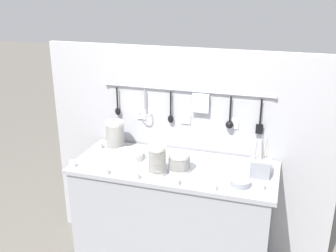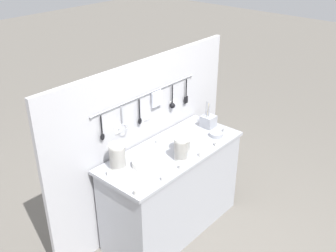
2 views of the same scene
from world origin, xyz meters
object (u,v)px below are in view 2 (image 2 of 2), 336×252
cutlery_caddy (208,121)px  cup_front_right (109,173)px  cup_mid_row (225,130)px  cup_by_caddy (181,167)px  bowl_stack_wide_centre (181,149)px  cup_back_right (136,192)px  bowl_stack_nested_right (182,144)px  cup_back_left (158,141)px  cup_edge_near (164,178)px  cup_centre (201,154)px  plate_stack (144,163)px  steel_mixing_bowl (216,134)px  bowl_stack_back_corner (117,156)px  cup_beside_plates (217,144)px

cutlery_caddy → cup_front_right: cutlery_caddy is taller
cup_mid_row → cup_by_caddy: bearing=-173.0°
bowl_stack_wide_centre → cup_back_right: size_ratio=4.85×
cutlery_caddy → cup_front_right: (-1.20, 0.09, -0.04)m
bowl_stack_nested_right → cup_back_right: bearing=-167.8°
cup_back_right → cup_back_left: size_ratio=1.00×
cup_edge_near → cup_centre: bearing=0.0°
bowl_stack_wide_centre → bowl_stack_nested_right: bearing=36.0°
bowl_stack_nested_right → plate_stack: (-0.40, 0.07, -0.04)m
plate_stack → cup_centre: size_ratio=4.86×
bowl_stack_wide_centre → steel_mixing_bowl: bowl_stack_wide_centre is taller
cup_by_caddy → cup_front_right: bearing=139.9°
bowl_stack_nested_right → bowl_stack_back_corner: bearing=158.8°
bowl_stack_wide_centre → cup_back_right: 0.60m
plate_stack → cup_beside_plates: size_ratio=4.86×
bowl_stack_back_corner → bowl_stack_nested_right: bowl_stack_back_corner is taller
cup_edge_near → cup_by_caddy: bearing=0.0°
cup_mid_row → cutlery_caddy: bearing=97.3°
bowl_stack_nested_right → cup_beside_plates: bearing=-34.6°
bowl_stack_nested_right → cup_mid_row: 0.56m
cup_centre → plate_stack: bearing=148.9°
cup_centre → cup_edge_near: bearing=180.0°
bowl_stack_wide_centre → cup_mid_row: bowl_stack_wide_centre is taller
cup_beside_plates → cup_back_left: bearing=126.4°
bowl_stack_wide_centre → cup_beside_plates: bowl_stack_wide_centre is taller
cup_edge_near → cup_mid_row: size_ratio=1.00×
cup_mid_row → bowl_stack_wide_centre: bearing=179.9°
steel_mixing_bowl → bowl_stack_back_corner: bearing=163.3°
cup_by_caddy → bowl_stack_nested_right: bearing=38.6°
cutlery_caddy → cup_edge_near: cutlery_caddy is taller
cup_beside_plates → cup_back_right: same height
bowl_stack_wide_centre → cup_back_right: bearing=-173.8°
cup_back_right → cup_by_caddy: (0.48, -0.03, 0.00)m
bowl_stack_back_corner → cutlery_caddy: (1.08, -0.12, -0.05)m
bowl_stack_wide_centre → cup_back_right: bowl_stack_wide_centre is taller
cup_back_right → cup_mid_row: 1.26m
cup_centre → cup_mid_row: size_ratio=1.00×
bowl_stack_nested_right → cup_back_left: size_ratio=3.36×
bowl_stack_nested_right → plate_stack: bowl_stack_nested_right is taller
cutlery_caddy → cup_front_right: bearing=175.6°
cup_back_right → cup_edge_near: size_ratio=1.00×
cup_edge_near → cup_back_left: same height
cup_mid_row → cup_back_left: (-0.59, 0.33, 0.00)m
plate_stack → cutlery_caddy: (0.92, 0.02, 0.03)m
bowl_stack_back_corner → cup_back_left: 0.52m
bowl_stack_wide_centre → cutlery_caddy: bearing=16.2°
cup_centre → cup_front_right: same height
cup_mid_row → cup_back_left: bearing=150.7°
cup_back_right → cup_beside_plates: bearing=-1.9°
bowl_stack_back_corner → bowl_stack_wide_centre: (0.44, -0.31, -0.01)m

